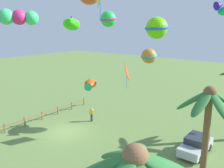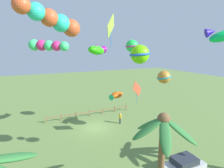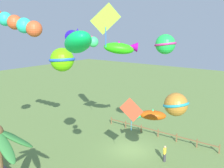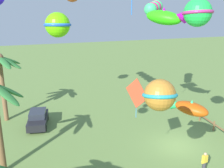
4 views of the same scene
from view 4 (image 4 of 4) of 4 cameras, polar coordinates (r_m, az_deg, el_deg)
The scene contains 11 objects.
ground_plane at distance 23.70m, azimuth 13.63°, elevation -12.70°, with size 120.00×120.00×0.00m, color olive.
palm_tree_0 at distance 27.97m, azimuth -22.63°, elevation 2.98°, with size 4.43×4.35×6.90m.
parked_car_1 at distance 27.11m, azimuth -15.46°, elevation -7.10°, with size 4.09×2.20×1.51m.
spectator_0 at distance 20.62m, azimuth 19.03°, elevation -15.48°, with size 0.31×0.54×1.59m.
kite_diamond_0 at distance 16.41m, azimuth 5.25°, elevation -2.05°, with size 1.64×0.83×2.51m.
kite_fish_3 at distance 20.06m, azimuth 11.36°, elevation 13.75°, with size 3.18×2.79×1.38m.
kite_ball_5 at distance 12.87m, azimuth 10.13°, elevation -2.32°, with size 2.04×2.04×1.53m.
kite_tube_7 at distance 25.53m, azimuth 8.88°, elevation 15.69°, with size 4.12×3.08×1.31m.
kite_ball_8 at distance 17.12m, azimuth -11.49°, elevation 12.20°, with size 2.14×2.14×1.53m.
kite_fish_9 at distance 19.23m, azimuth 16.07°, elevation -4.91°, with size 2.79×2.32×1.13m.
kite_ball_10 at distance 15.97m, azimuth 17.75°, elevation 14.24°, with size 1.75×1.74×1.55m.
Camera 4 is at (-17.55, 10.86, 11.65)m, focal length 43.05 mm.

